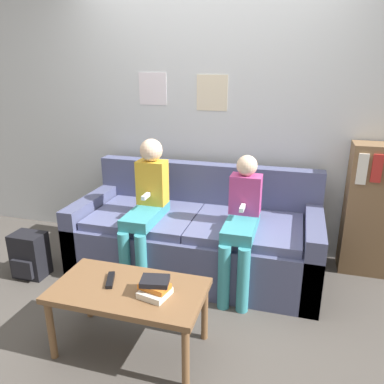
{
  "coord_description": "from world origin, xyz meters",
  "views": [
    {
      "loc": [
        0.78,
        -2.29,
        1.71
      ],
      "look_at": [
        0.0,
        0.43,
        0.75
      ],
      "focal_mm": 35.0,
      "sensor_mm": 36.0,
      "label": 1
    }
  ],
  "objects_px": {
    "bookshelf": "(374,210)",
    "backpack": "(30,255)",
    "person_left": "(147,202)",
    "tv_remote": "(110,280)",
    "person_right": "(242,219)",
    "coffee_table": "(129,295)",
    "couch": "(196,237)"
  },
  "relations": [
    {
      "from": "person_left",
      "to": "bookshelf",
      "type": "xyz_separation_m",
      "value": [
        1.81,
        0.57,
        -0.09
      ]
    },
    {
      "from": "person_right",
      "to": "bookshelf",
      "type": "xyz_separation_m",
      "value": [
        1.02,
        0.58,
        -0.04
      ]
    },
    {
      "from": "backpack",
      "to": "person_left",
      "type": "bearing_deg",
      "value": 18.64
    },
    {
      "from": "couch",
      "to": "backpack",
      "type": "bearing_deg",
      "value": -158.24
    },
    {
      "from": "couch",
      "to": "tv_remote",
      "type": "distance_m",
      "value": 1.1
    },
    {
      "from": "coffee_table",
      "to": "backpack",
      "type": "xyz_separation_m",
      "value": [
        -1.19,
        0.56,
        -0.2
      ]
    },
    {
      "from": "tv_remote",
      "to": "backpack",
      "type": "distance_m",
      "value": 1.21
    },
    {
      "from": "bookshelf",
      "to": "tv_remote",
      "type": "bearing_deg",
      "value": -140.23
    },
    {
      "from": "couch",
      "to": "person_right",
      "type": "bearing_deg",
      "value": -28.02
    },
    {
      "from": "person_left",
      "to": "person_right",
      "type": "relative_size",
      "value": 1.08
    },
    {
      "from": "coffee_table",
      "to": "bookshelf",
      "type": "bearing_deg",
      "value": 42.82
    },
    {
      "from": "person_right",
      "to": "tv_remote",
      "type": "xyz_separation_m",
      "value": [
        -0.68,
        -0.83,
        -0.15
      ]
    },
    {
      "from": "person_left",
      "to": "backpack",
      "type": "xyz_separation_m",
      "value": [
        -0.95,
        -0.32,
        -0.46
      ]
    },
    {
      "from": "couch",
      "to": "tv_remote",
      "type": "relative_size",
      "value": 11.94
    },
    {
      "from": "coffee_table",
      "to": "backpack",
      "type": "relative_size",
      "value": 2.41
    },
    {
      "from": "coffee_table",
      "to": "bookshelf",
      "type": "distance_m",
      "value": 2.14
    },
    {
      "from": "couch",
      "to": "person_left",
      "type": "xyz_separation_m",
      "value": [
        -0.37,
        -0.21,
        0.36
      ]
    },
    {
      "from": "coffee_table",
      "to": "couch",
      "type": "bearing_deg",
      "value": 83.4
    },
    {
      "from": "tv_remote",
      "to": "bookshelf",
      "type": "distance_m",
      "value": 2.22
    },
    {
      "from": "person_right",
      "to": "bookshelf",
      "type": "relative_size",
      "value": 0.95
    },
    {
      "from": "coffee_table",
      "to": "person_right",
      "type": "relative_size",
      "value": 0.87
    },
    {
      "from": "backpack",
      "to": "tv_remote",
      "type": "bearing_deg",
      "value": -26.75
    },
    {
      "from": "couch",
      "to": "backpack",
      "type": "xyz_separation_m",
      "value": [
        -1.32,
        -0.53,
        -0.1
      ]
    },
    {
      "from": "person_left",
      "to": "coffee_table",
      "type": "bearing_deg",
      "value": -74.73
    },
    {
      "from": "coffee_table",
      "to": "backpack",
      "type": "bearing_deg",
      "value": 154.66
    },
    {
      "from": "person_left",
      "to": "tv_remote",
      "type": "bearing_deg",
      "value": -83.04
    },
    {
      "from": "person_right",
      "to": "backpack",
      "type": "relative_size",
      "value": 2.76
    },
    {
      "from": "person_left",
      "to": "tv_remote",
      "type": "height_order",
      "value": "person_left"
    },
    {
      "from": "tv_remote",
      "to": "bookshelf",
      "type": "bearing_deg",
      "value": 18.66
    },
    {
      "from": "bookshelf",
      "to": "backpack",
      "type": "bearing_deg",
      "value": -162.18
    },
    {
      "from": "couch",
      "to": "coffee_table",
      "type": "xyz_separation_m",
      "value": [
        -0.13,
        -1.09,
        0.09
      ]
    },
    {
      "from": "coffee_table",
      "to": "person_left",
      "type": "height_order",
      "value": "person_left"
    }
  ]
}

